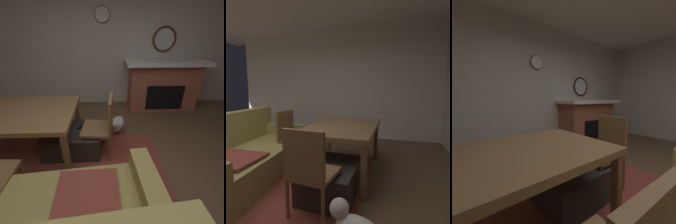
{
  "view_description": "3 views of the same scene",
  "coord_description": "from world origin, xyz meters",
  "views": [
    {
      "loc": [
        -0.09,
        1.11,
        1.74
      ],
      "look_at": [
        -0.17,
        -1.06,
        0.57
      ],
      "focal_mm": 25.14,
      "sensor_mm": 36.0,
      "label": 1
    },
    {
      "loc": [
        -1.62,
        -1.58,
        1.3
      ],
      "look_at": [
        0.52,
        -0.92,
        1.02
      ],
      "focal_mm": 29.73,
      "sensor_mm": 36.0,
      "label": 2
    },
    {
      "loc": [
        1.55,
        0.34,
        1.15
      ],
      "look_at": [
        0.51,
        -1.0,
        1.01
      ],
      "focal_mm": 23.44,
      "sensor_mm": 36.0,
      "label": 3
    }
  ],
  "objects": [
    {
      "name": "floor",
      "position": [
        0.0,
        0.0,
        0.0
      ],
      "size": [
        7.96,
        7.96,
        0.0
      ],
      "primitive_type": "plane",
      "color": "brown"
    },
    {
      "name": "wall_back_fireplace_side",
      "position": [
        0.0,
        -2.74,
        1.43
      ],
      "size": [
        7.04,
        0.12,
        2.86
      ],
      "primitive_type": "cube",
      "color": "beige",
      "rests_on": "ground"
    },
    {
      "name": "area_rug",
      "position": [
        0.45,
        -0.22,
        0.01
      ],
      "size": [
        2.6,
        2.0,
        0.01
      ],
      "primitive_type": "cube",
      "color": "brown",
      "rests_on": "ground"
    },
    {
      "name": "fireplace",
      "position": [
        -1.38,
        -2.37,
        0.57
      ],
      "size": [
        1.75,
        0.76,
        1.13
      ],
      "color": "#9E5642",
      "rests_on": "ground"
    },
    {
      "name": "round_wall_mirror",
      "position": [
        -1.38,
        -2.65,
        1.51
      ],
      "size": [
        0.53,
        0.05,
        0.53
      ],
      "color": "#4C331E"
    },
    {
      "name": "ottoman_coffee_table",
      "position": [
        0.45,
        -0.87,
        0.19
      ],
      "size": [
        0.85,
        0.62,
        0.38
      ],
      "primitive_type": "cube",
      "color": "#2D2826",
      "rests_on": "ground"
    },
    {
      "name": "tv_remote",
      "position": [
        0.32,
        -0.95,
        0.39
      ],
      "size": [
        0.11,
        0.17,
        0.02
      ],
      "primitive_type": "cube",
      "rotation": [
        0.0,
        0.0,
        -0.42
      ],
      "color": "black",
      "rests_on": "ottoman_coffee_table"
    },
    {
      "name": "dining_table",
      "position": [
        1.1,
        -0.81,
        0.66
      ],
      "size": [
        1.48,
        1.03,
        0.74
      ],
      "color": "brown",
      "rests_on": "ground"
    },
    {
      "name": "dining_chair_west",
      "position": [
        -0.03,
        -0.8,
        0.52
      ],
      "size": [
        0.48,
        0.48,
        0.93
      ],
      "color": "brown",
      "rests_on": "ground"
    },
    {
      "name": "small_dog",
      "position": [
        -0.27,
        -1.31,
        0.19
      ],
      "size": [
        0.36,
        0.51,
        0.32
      ],
      "color": "silver",
      "rests_on": "ground"
    },
    {
      "name": "wall_clock",
      "position": [
        -0.02,
        -2.65,
        1.97
      ],
      "size": [
        0.31,
        0.03,
        0.31
      ],
      "color": "silver"
    }
  ]
}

